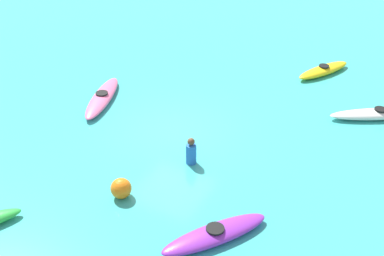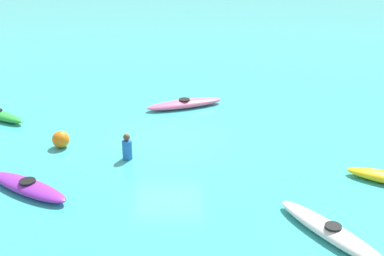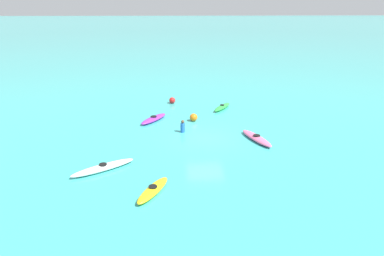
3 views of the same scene
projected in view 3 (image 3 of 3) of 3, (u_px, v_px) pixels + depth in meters
ground_plane at (205, 138)px, 22.35m from camera, size 600.00×600.00×0.00m
kayak_pink at (257, 138)px, 21.96m from camera, size 3.26×1.75×0.37m
kayak_purple at (154, 119)px, 25.71m from camera, size 2.88×2.22×0.37m
kayak_white at (103, 168)px, 17.95m from camera, size 2.49×3.29×0.37m
kayak_green at (222, 107)px, 28.68m from camera, size 2.61×1.94×0.37m
kayak_yellow at (153, 190)px, 15.76m from camera, size 2.64×1.74×0.37m
buoy_red at (172, 100)px, 30.30m from camera, size 0.54×0.54×0.54m
buoy_orange at (194, 117)px, 25.62m from camera, size 0.58×0.58×0.58m
person_near_shore at (183, 127)px, 23.31m from camera, size 0.41×0.41×0.88m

